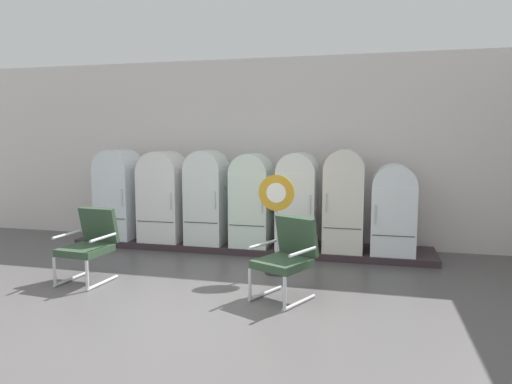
{
  "coord_description": "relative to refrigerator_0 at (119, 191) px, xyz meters",
  "views": [
    {
      "loc": [
        2.0,
        -4.41,
        1.87
      ],
      "look_at": [
        0.2,
        2.75,
        1.01
      ],
      "focal_mm": 32.9,
      "sensor_mm": 36.0,
      "label": 1
    }
  ],
  "objects": [
    {
      "name": "display_plinth",
      "position": [
        2.32,
        0.09,
        -0.88
      ],
      "size": [
        5.98,
        0.95,
        0.11
      ],
      "primitive_type": "cube",
      "color": "#32262B",
      "rests_on": "ground"
    },
    {
      "name": "armchair_left",
      "position": [
        0.77,
        -2.07,
        -0.42
      ],
      "size": [
        0.65,
        0.72,
        0.95
      ],
      "color": "silver",
      "rests_on": "ground"
    },
    {
      "name": "refrigerator_2",
      "position": [
        1.65,
        -0.04,
        0.0
      ],
      "size": [
        0.62,
        0.64,
        1.55
      ],
      "color": "silver",
      "rests_on": "display_plinth"
    },
    {
      "name": "sign_stand",
      "position": [
        3.06,
        -1.17,
        -0.24
      ],
      "size": [
        0.49,
        0.32,
        1.37
      ],
      "color": "#2D2D30",
      "rests_on": "ground"
    },
    {
      "name": "back_wall",
      "position": [
        2.32,
        0.72,
        0.7
      ],
      "size": [
        11.76,
        0.12,
        3.22
      ],
      "color": "silver",
      "rests_on": "ground"
    },
    {
      "name": "ground",
      "position": [
        2.32,
        -2.94,
        -0.95
      ],
      "size": [
        12.0,
        10.0,
        0.05
      ],
      "primitive_type": "cube",
      "color": "#4F4C4D"
    },
    {
      "name": "refrigerator_5",
      "position": [
        3.9,
        -0.05,
        0.02
      ],
      "size": [
        0.61,
        0.62,
        1.58
      ],
      "color": "silver",
      "rests_on": "display_plinth"
    },
    {
      "name": "armchair_right",
      "position": [
        3.38,
        -2.1,
        -0.42
      ],
      "size": [
        0.78,
        0.84,
        0.95
      ],
      "color": "silver",
      "rests_on": "ground"
    },
    {
      "name": "refrigerator_3",
      "position": [
        2.42,
        -0.04,
        -0.02
      ],
      "size": [
        0.62,
        0.64,
        1.51
      ],
      "color": "silver",
      "rests_on": "display_plinth"
    },
    {
      "name": "refrigerator_6",
      "position": [
        4.64,
        -0.02,
        -0.11
      ],
      "size": [
        0.65,
        0.69,
        1.36
      ],
      "color": "white",
      "rests_on": "display_plinth"
    },
    {
      "name": "refrigerator_4",
      "position": [
        3.17,
        -0.0,
        -0.01
      ],
      "size": [
        0.61,
        0.71,
        1.53
      ],
      "color": "white",
      "rests_on": "display_plinth"
    },
    {
      "name": "refrigerator_1",
      "position": [
        0.85,
        -0.02,
        -0.02
      ],
      "size": [
        0.71,
        0.68,
        1.53
      ],
      "color": "white",
      "rests_on": "display_plinth"
    },
    {
      "name": "refrigerator_0",
      "position": [
        0.0,
        0.0,
        0.0
      ],
      "size": [
        0.63,
        0.72,
        1.55
      ],
      "color": "white",
      "rests_on": "display_plinth"
    }
  ]
}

